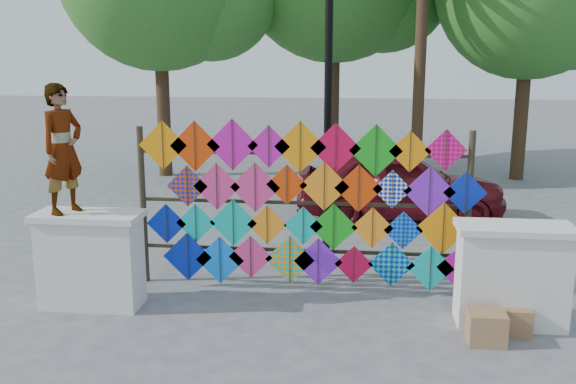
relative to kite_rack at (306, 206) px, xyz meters
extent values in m
plane|color=gray|center=(-0.08, -0.72, -1.22)|extent=(80.00, 80.00, 0.00)
cube|color=silver|center=(-2.78, -0.92, -0.62)|extent=(1.30, 0.55, 1.20)
cube|color=silver|center=(-2.78, -0.92, 0.02)|extent=(1.40, 0.65, 0.08)
cube|color=silver|center=(2.62, -0.92, -0.62)|extent=(1.30, 0.55, 1.20)
cube|color=silver|center=(2.62, -0.92, 0.02)|extent=(1.40, 0.65, 0.08)
cylinder|color=#2F281A|center=(-2.38, 0.08, -0.07)|extent=(0.09, 0.09, 2.30)
cylinder|color=#2F281A|center=(2.22, 0.08, -0.07)|extent=(0.09, 0.09, 2.30)
cube|color=#2F281A|center=(-0.08, 0.08, -0.67)|extent=(4.60, 0.04, 0.04)
cube|color=#2F281A|center=(-0.08, 0.08, 0.03)|extent=(4.60, 0.04, 0.04)
cube|color=#2F281A|center=(-0.08, 0.08, 0.73)|extent=(4.60, 0.04, 0.04)
cube|color=orange|center=(-2.03, 0.02, 0.82)|extent=(0.70, 0.01, 0.70)
cube|color=#2F281A|center=(-2.03, 0.00, 0.82)|extent=(0.01, 0.01, 0.68)
cube|color=red|center=(-1.57, 0.02, 0.81)|extent=(0.72, 0.01, 0.72)
cube|color=#2F281A|center=(-1.57, 0.00, 0.81)|extent=(0.01, 0.01, 0.70)
cube|color=#CE13A2|center=(-1.04, 0.02, 0.84)|extent=(0.73, 0.01, 0.73)
cube|color=#2F281A|center=(-1.04, 0.00, 0.84)|extent=(0.01, 0.01, 0.71)
cube|color=#CE13A2|center=(-0.53, 0.02, 0.83)|extent=(0.59, 0.01, 0.59)
cube|color=#2F281A|center=(-0.53, 0.00, 0.83)|extent=(0.01, 0.01, 0.58)
cube|color=orange|center=(-0.09, 0.02, 0.83)|extent=(0.72, 0.01, 0.72)
cube|color=#2F281A|center=(-0.09, 0.00, 0.83)|extent=(0.01, 0.01, 0.71)
cube|color=#C90838|center=(0.39, 0.02, 0.82)|extent=(0.70, 0.01, 0.70)
cube|color=#2F281A|center=(0.39, 0.00, 0.82)|extent=(0.01, 0.01, 0.68)
cube|color=#139F19|center=(0.94, 0.02, 0.79)|extent=(0.73, 0.01, 0.73)
cube|color=#2F281A|center=(0.94, 0.00, 0.79)|extent=(0.01, 0.01, 0.71)
cube|color=orange|center=(1.40, 0.02, 0.79)|extent=(0.57, 0.01, 0.57)
cube|color=#2F281A|center=(1.40, 0.00, 0.79)|extent=(0.01, 0.01, 0.56)
cube|color=#CE13A2|center=(1.87, 0.02, 0.82)|extent=(0.57, 0.01, 0.57)
cube|color=#2F281A|center=(1.87, 0.00, 0.82)|extent=(0.01, 0.01, 0.56)
cube|color=#0720AF|center=(-1.69, -0.02, 0.25)|extent=(0.59, 0.01, 0.59)
cube|color=#2F281A|center=(-1.69, -0.04, 0.25)|extent=(0.01, 0.01, 0.58)
cube|color=#E1307A|center=(-1.26, -0.02, 0.25)|extent=(0.67, 0.01, 0.67)
cube|color=#2F281A|center=(-1.26, -0.04, 0.25)|extent=(0.01, 0.01, 0.66)
cube|color=#E1307A|center=(-0.72, -0.02, 0.25)|extent=(0.71, 0.01, 0.71)
cube|color=#2F281A|center=(-0.72, -0.04, 0.25)|extent=(0.01, 0.01, 0.70)
cube|color=red|center=(-0.27, -0.02, 0.30)|extent=(0.57, 0.01, 0.57)
cube|color=#2F281A|center=(-0.27, -0.04, 0.30)|extent=(0.01, 0.01, 0.56)
cube|color=orange|center=(0.25, -0.02, 0.29)|extent=(0.69, 0.01, 0.69)
cube|color=#2F281A|center=(0.25, -0.04, 0.29)|extent=(0.01, 0.01, 0.68)
cube|color=red|center=(0.72, -0.02, 0.27)|extent=(0.67, 0.01, 0.67)
cube|color=#2F281A|center=(0.72, -0.04, 0.27)|extent=(0.01, 0.01, 0.66)
cube|color=silver|center=(1.17, -0.02, 0.27)|extent=(0.54, 0.01, 0.54)
cube|color=#2F281A|center=(1.17, -0.04, 0.27)|extent=(0.01, 0.01, 0.53)
cube|color=#7C1DDA|center=(1.67, -0.02, 0.25)|extent=(0.70, 0.01, 0.70)
cube|color=#2F281A|center=(1.67, -0.04, 0.25)|extent=(0.01, 0.01, 0.69)
cube|color=#0720AF|center=(2.15, -0.02, 0.25)|extent=(0.59, 0.01, 0.59)
cube|color=#2F281A|center=(2.15, -0.04, 0.25)|extent=(0.01, 0.01, 0.58)
cube|color=#0720AF|center=(-2.00, -0.06, -0.30)|extent=(0.58, 0.01, 0.58)
cube|color=#2F281A|center=(-2.00, -0.08, -0.30)|extent=(0.01, 0.01, 0.57)
cube|color=#0BB4AA|center=(-1.57, -0.06, -0.28)|extent=(0.57, 0.01, 0.57)
cube|color=#2F281A|center=(-1.57, -0.08, -0.28)|extent=(0.01, 0.01, 0.56)
cube|color=#0BB4AA|center=(-1.03, -0.06, -0.25)|extent=(0.68, 0.01, 0.68)
cube|color=#2F281A|center=(-1.03, -0.08, -0.25)|extent=(0.01, 0.01, 0.67)
cube|color=orange|center=(-0.55, -0.06, -0.27)|extent=(0.57, 0.01, 0.57)
cube|color=#2F281A|center=(-0.55, -0.08, -0.27)|extent=(0.01, 0.01, 0.56)
cube|color=#0BB4AA|center=(-0.04, -0.06, -0.27)|extent=(0.55, 0.01, 0.55)
cube|color=#2F281A|center=(-0.04, -0.08, -0.27)|extent=(0.01, 0.01, 0.54)
cube|color=#139F19|center=(0.39, -0.06, -0.28)|extent=(0.67, 0.01, 0.67)
cube|color=#2F281A|center=(0.39, -0.08, -0.28)|extent=(0.01, 0.01, 0.65)
cube|color=orange|center=(0.92, -0.06, -0.27)|extent=(0.58, 0.01, 0.58)
cube|color=#2F281A|center=(0.92, -0.08, -0.27)|extent=(0.01, 0.01, 0.57)
cube|color=#0720AF|center=(1.34, -0.06, -0.29)|extent=(0.54, 0.01, 0.54)
cube|color=#2F281A|center=(1.34, -0.08, -0.29)|extent=(0.01, 0.01, 0.53)
cube|color=orange|center=(1.88, -0.06, -0.25)|extent=(0.73, 0.01, 0.73)
cube|color=#2F281A|center=(1.88, -0.08, -0.25)|extent=(0.01, 0.01, 0.72)
cube|color=#0720AF|center=(-1.70, -0.10, -0.77)|extent=(0.71, 0.01, 0.71)
cube|color=#2F281A|center=(-1.70, -0.12, -0.77)|extent=(0.01, 0.01, 0.70)
cube|color=#0B74FD|center=(-1.22, -0.10, -0.80)|extent=(0.70, 0.01, 0.70)
cube|color=#2F281A|center=(-1.22, -0.12, -0.80)|extent=(0.01, 0.01, 0.69)
cube|color=#E1307A|center=(-0.78, -0.10, -0.74)|extent=(0.63, 0.01, 0.63)
cube|color=#2F281A|center=(-0.78, -0.12, -0.74)|extent=(0.01, 0.01, 0.62)
cube|color=orange|center=(-0.22, -0.10, -0.76)|extent=(0.70, 0.01, 0.70)
cube|color=#2F281A|center=(-0.22, -0.12, -0.76)|extent=(0.01, 0.01, 0.69)
cube|color=#7C1DDA|center=(0.18, -0.10, -0.77)|extent=(0.68, 0.01, 0.68)
cube|color=#2F281A|center=(0.18, -0.12, -0.77)|extent=(0.01, 0.01, 0.67)
cube|color=#C90838|center=(0.68, -0.10, -0.79)|extent=(0.54, 0.01, 0.54)
cube|color=#2F281A|center=(0.68, -0.12, -0.79)|extent=(0.01, 0.01, 0.53)
cube|color=#0720AF|center=(1.20, -0.10, -0.78)|extent=(0.65, 0.01, 0.65)
cube|color=#2F281A|center=(1.20, -0.12, -0.78)|extent=(0.01, 0.01, 0.64)
cube|color=#0BB4AA|center=(1.73, -0.10, -0.81)|extent=(0.65, 0.01, 0.65)
cube|color=#2F281A|center=(1.73, -0.12, -0.81)|extent=(0.01, 0.01, 0.64)
cube|color=#CE13A2|center=(2.16, -0.10, -0.79)|extent=(0.72, 0.01, 0.72)
cube|color=#2F281A|center=(2.16, -0.12, -0.79)|extent=(0.01, 0.01, 0.71)
cylinder|color=#41291C|center=(-4.58, 8.28, 0.70)|extent=(0.36, 0.36, 3.85)
cylinder|color=#41291C|center=(-0.08, 10.28, 0.84)|extent=(0.36, 0.36, 4.12)
cylinder|color=#41291C|center=(4.92, 8.78, 0.56)|extent=(0.36, 0.36, 3.58)
sphere|color=#1E5F1F|center=(6.12, 9.08, 3.31)|extent=(3.36, 3.36, 3.36)
cylinder|color=#41291C|center=(2.12, 7.28, 1.53)|extent=(0.28, 0.28, 5.50)
imported|color=#99999E|center=(-3.05, -0.92, 0.89)|extent=(0.61, 0.72, 1.67)
imported|color=#580F17|center=(1.55, 4.22, -0.52)|extent=(4.21, 1.82, 1.41)
cylinder|color=black|center=(0.22, 1.28, 0.88)|extent=(0.12, 0.12, 4.20)
cube|color=#A1774E|center=(2.23, -1.50, -1.03)|extent=(0.43, 0.38, 0.38)
cube|color=#A1774E|center=(2.61, -1.17, -1.06)|extent=(0.39, 0.36, 0.33)
camera|label=1|loc=(0.71, -8.66, 2.10)|focal=40.00mm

